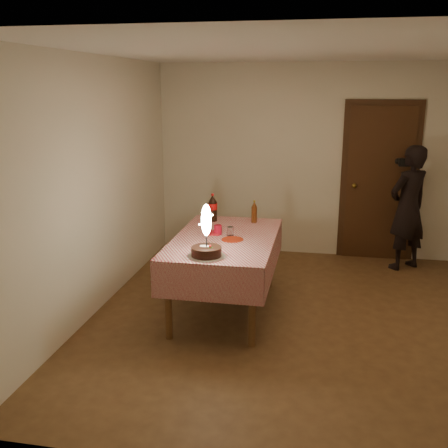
# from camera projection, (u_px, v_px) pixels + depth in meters

# --- Properties ---
(ground) EXTENTS (4.00, 4.50, 0.01)m
(ground) POSITION_uv_depth(u_px,v_px,m) (289.00, 319.00, 5.31)
(ground) COLOR brown
(ground) RESTS_ON ground
(room_shell) EXTENTS (4.04, 4.54, 2.62)m
(room_shell) POSITION_uv_depth(u_px,v_px,m) (299.00, 156.00, 4.95)
(room_shell) COLOR beige
(room_shell) RESTS_ON ground
(dining_table) EXTENTS (1.02, 1.72, 0.80)m
(dining_table) POSITION_uv_depth(u_px,v_px,m) (225.00, 247.00, 5.37)
(dining_table) COLOR brown
(dining_table) RESTS_ON ground
(birthday_cake) EXTENTS (0.35, 0.35, 0.48)m
(birthday_cake) POSITION_uv_depth(u_px,v_px,m) (206.00, 244.00, 4.71)
(birthday_cake) COLOR white
(birthday_cake) RESTS_ON dining_table
(red_plate) EXTENTS (0.22, 0.22, 0.01)m
(red_plate) POSITION_uv_depth(u_px,v_px,m) (232.00, 239.00, 5.25)
(red_plate) COLOR #A8210B
(red_plate) RESTS_ON dining_table
(red_cup) EXTENTS (0.08, 0.08, 0.10)m
(red_cup) POSITION_uv_depth(u_px,v_px,m) (218.00, 230.00, 5.43)
(red_cup) COLOR #A70B21
(red_cup) RESTS_ON dining_table
(clear_cup) EXTENTS (0.07, 0.07, 0.09)m
(clear_cup) POSITION_uv_depth(u_px,v_px,m) (230.00, 231.00, 5.40)
(clear_cup) COLOR white
(clear_cup) RESTS_ON dining_table
(napkin_stack) EXTENTS (0.15, 0.15, 0.02)m
(napkin_stack) POSITION_uv_depth(u_px,v_px,m) (213.00, 233.00, 5.46)
(napkin_stack) COLOR #A6131C
(napkin_stack) RESTS_ON dining_table
(cola_bottle) EXTENTS (0.10, 0.10, 0.32)m
(cola_bottle) POSITION_uv_depth(u_px,v_px,m) (213.00, 208.00, 5.95)
(cola_bottle) COLOR black
(cola_bottle) RESTS_ON dining_table
(amber_bottle_right) EXTENTS (0.06, 0.06, 0.26)m
(amber_bottle_right) POSITION_uv_depth(u_px,v_px,m) (254.00, 212.00, 5.89)
(amber_bottle_right) COLOR #54280E
(amber_bottle_right) RESTS_ON dining_table
(photographer) EXTENTS (0.69, 0.66, 1.59)m
(photographer) POSITION_uv_depth(u_px,v_px,m) (408.00, 208.00, 6.62)
(photographer) COLOR black
(photographer) RESTS_ON ground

